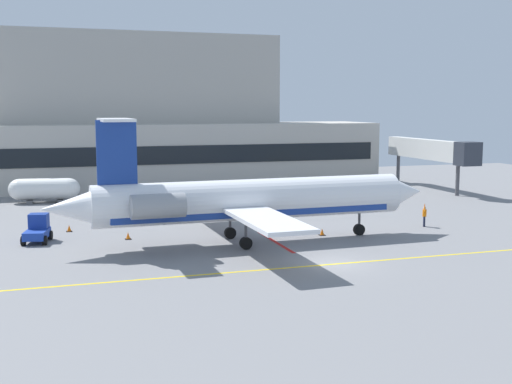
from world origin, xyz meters
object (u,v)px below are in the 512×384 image
at_px(marshaller, 424,215).
at_px(fuel_tank, 44,189).
at_px(baggage_tug, 356,190).
at_px(pushback_tractor, 346,200).
at_px(belt_loader, 38,230).
at_px(regional_jet, 246,200).

bearing_deg(marshaller, fuel_tank, 141.85).
xyz_separation_m(baggage_tug, pushback_tractor, (-4.62, -7.09, 0.03)).
bearing_deg(fuel_tank, pushback_tractor, -25.92).
distance_m(baggage_tug, belt_loader, 36.32).
relative_size(baggage_tug, marshaller, 1.72).
bearing_deg(regional_jet, belt_loader, 160.27).
bearing_deg(regional_jet, baggage_tug, 45.97).
distance_m(pushback_tractor, belt_loader, 29.71).
bearing_deg(regional_jet, fuel_tank, 118.95).
bearing_deg(baggage_tug, marshaller, -97.39).
distance_m(baggage_tug, pushback_tractor, 8.46).
height_order(pushback_tractor, fuel_tank, fuel_tank).
relative_size(baggage_tug, belt_loader, 1.07).
distance_m(regional_jet, pushback_tractor, 18.79).
bearing_deg(belt_loader, fuel_tank, 88.92).
distance_m(pushback_tractor, marshaller, 10.65).
bearing_deg(fuel_tank, marshaller, -38.15).
xyz_separation_m(baggage_tug, fuel_tank, (-33.12, 6.76, 0.53)).
bearing_deg(fuel_tank, belt_loader, -91.08).
xyz_separation_m(regional_jet, marshaller, (16.42, 1.85, -2.30)).
xyz_separation_m(pushback_tractor, belt_loader, (-28.89, -6.92, -0.04)).
bearing_deg(baggage_tug, regional_jet, -134.03).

